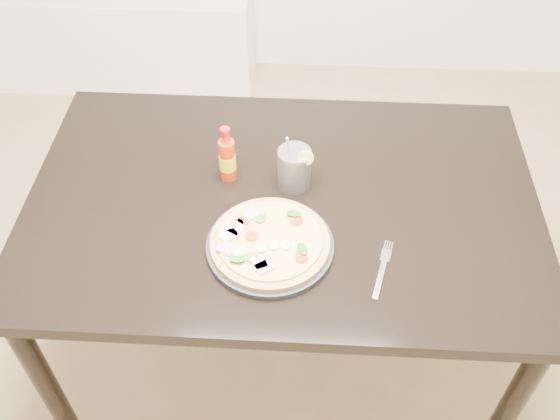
# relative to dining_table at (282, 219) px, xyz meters

# --- Properties ---
(room_shell) EXTENTS (4.50, 4.50, 4.50)m
(room_shell) POSITION_rel_dining_table_xyz_m (-0.14, -0.48, 0.92)
(room_shell) COLOR white
(room_shell) RESTS_ON ground
(dining_table) EXTENTS (1.40, 0.90, 0.75)m
(dining_table) POSITION_rel_dining_table_xyz_m (0.00, 0.00, 0.00)
(dining_table) COLOR black
(dining_table) RESTS_ON ground
(plate) EXTENTS (0.32, 0.32, 0.02)m
(plate) POSITION_rel_dining_table_xyz_m (-0.02, -0.18, 0.09)
(plate) COLOR black
(plate) RESTS_ON dining_table
(pizza) EXTENTS (0.30, 0.30, 0.03)m
(pizza) POSITION_rel_dining_table_xyz_m (-0.03, -0.18, 0.11)
(pizza) COLOR tan
(pizza) RESTS_ON plate
(hot_sauce_bottle) EXTENTS (0.05, 0.05, 0.18)m
(hot_sauce_bottle) POSITION_rel_dining_table_xyz_m (-0.16, 0.07, 0.15)
(hot_sauce_bottle) COLOR red
(hot_sauce_bottle) RESTS_ON dining_table
(cola_cup) EXTENTS (0.10, 0.09, 0.18)m
(cola_cup) POSITION_rel_dining_table_xyz_m (0.03, 0.06, 0.14)
(cola_cup) COLOR black
(cola_cup) RESTS_ON dining_table
(fork) EXTENTS (0.06, 0.19, 0.00)m
(fork) POSITION_rel_dining_table_xyz_m (0.26, -0.23, 0.09)
(fork) COLOR silver
(fork) RESTS_ON dining_table
(media_console) EXTENTS (1.40, 0.34, 0.50)m
(media_console) POSITION_rel_dining_table_xyz_m (-0.94, 1.59, -0.42)
(media_console) COLOR white
(media_console) RESTS_ON ground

